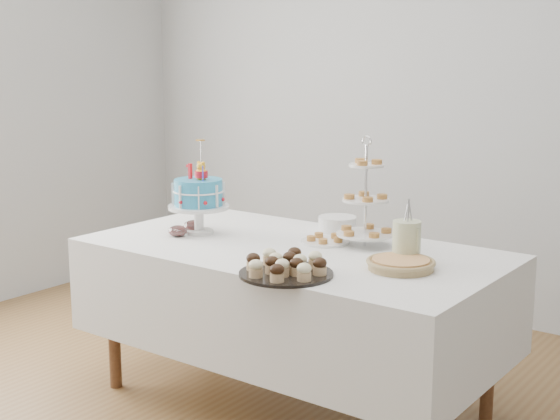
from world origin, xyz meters
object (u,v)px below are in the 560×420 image
Objects in this scene: table at (292,294)px; tiered_stand at (366,201)px; plate_stack at (337,224)px; birthday_cake at (199,208)px; pastry_plate at (325,240)px; jam_bowl_a at (178,231)px; jam_bowl_b at (193,226)px; cupcake_tray at (286,265)px; utensil_pitcher at (407,240)px; pie at (401,263)px.

tiered_stand is (0.26, 0.21, 0.44)m from table.
table is 10.07× the size of plate_stack.
birthday_cake is 2.01× the size of pastry_plate.
jam_bowl_a is 0.12m from jam_bowl_b.
plate_stack is 0.83× the size of pastry_plate.
plate_stack is (-0.27, 0.80, -0.01)m from cupcake_tray.
birthday_cake is 0.84m from tiered_stand.
jam_bowl_a is (-0.04, -0.11, -0.10)m from birthday_cake.
jam_bowl_a is 1.14m from utensil_pitcher.
pie is at bearing -39.01° from tiered_stand.
jam_bowl_b is (-0.01, 0.12, 0.00)m from jam_bowl_a.
cupcake_tray is 4.13× the size of jam_bowl_a.
pastry_plate is at bearing 16.24° from jam_bowl_b.
jam_bowl_b is (-0.05, 0.01, -0.10)m from birthday_cake.
pie is at bearing 2.08° from birthday_cake.
utensil_pitcher reaches higher than pastry_plate.
pie is 0.15m from utensil_pitcher.
plate_stack is at bearing 142.86° from pie.
jam_bowl_b is (-0.57, -0.44, -0.01)m from plate_stack.
utensil_pitcher is (0.46, -0.08, 0.08)m from pastry_plate.
jam_bowl_b reaches higher than jam_bowl_a.
birthday_cake reaches higher than plate_stack.
jam_bowl_a reaches higher than pie.
birthday_cake is at bearing 179.88° from pie.
pastry_plate is 0.85× the size of utensil_pitcher.
jam_bowl_b is at bearing -163.43° from tiered_stand.
cupcake_tray is at bearing -21.82° from birthday_cake.
birthday_cake is at bearing -161.43° from pastry_plate.
cupcake_tray is (0.26, -0.40, 0.27)m from table.
cupcake_tray is at bearing -72.14° from pastry_plate.
jam_bowl_b reaches higher than pie.
jam_bowl_b is at bearing -176.46° from table.
plate_stack reaches higher than pastry_plate.
jam_bowl_b is (-0.84, -0.25, -0.19)m from tiered_stand.
plate_stack reaches higher than pie.
utensil_pitcher is (0.28, -0.14, -0.12)m from tiered_stand.
birthday_cake is 0.11m from jam_bowl_b.
jam_bowl_b is at bearing 95.36° from jam_bowl_a.
table is 3.77× the size of tiered_stand.
jam_bowl_a is at bearing -153.07° from utensil_pitcher.
utensil_pitcher is at bearing 108.35° from pie.
jam_bowl_b is (-0.58, -0.04, 0.25)m from table.
tiered_stand reaches higher than jam_bowl_b.
pie is (0.59, -0.05, 0.25)m from table.
pastry_plate is 0.48m from utensil_pitcher.
birthday_cake reaches higher than jam_bowl_b.
tiered_stand is (-0.33, 0.26, 0.19)m from pie.
utensil_pitcher is (0.29, 0.48, 0.05)m from cupcake_tray.
pie is at bearing -56.65° from utensil_pitcher.
tiered_stand is at bearing 39.57° from table.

